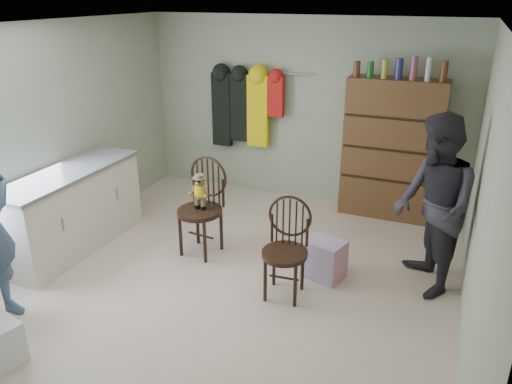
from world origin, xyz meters
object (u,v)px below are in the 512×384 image
at_px(counter, 71,209).
at_px(chair_front, 202,200).
at_px(chair_far, 286,244).
at_px(dresser, 392,149).

distance_m(counter, chair_front, 1.52).
xyz_separation_m(chair_far, dresser, (0.62, 2.26, 0.38)).
bearing_deg(chair_far, dresser, 70.19).
height_order(chair_front, chair_far, chair_front).
bearing_deg(chair_front, counter, -155.41).
distance_m(counter, dresser, 3.96).
bearing_deg(dresser, chair_front, -134.28).
relative_size(counter, dresser, 0.89).
bearing_deg(counter, chair_front, 18.79).
relative_size(chair_front, dresser, 0.53).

